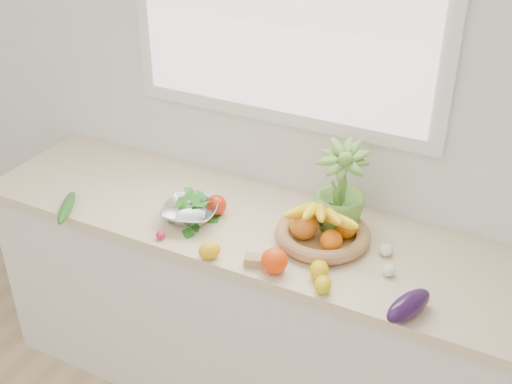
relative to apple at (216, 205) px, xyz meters
The scene contains 18 objects.
back_wall 0.53m from the apple, 68.16° to the left, with size 4.50×0.02×2.70m, color white.
counter_cabinet 0.53m from the apple, ahead, with size 2.20×0.58×0.86m, color silver.
countertop 0.14m from the apple, ahead, with size 2.24×0.62×0.04m, color beige.
orange_loose 0.43m from the apple, 32.10° to the right, with size 0.09×0.09×0.09m, color #FD4008.
lemon_a 0.61m from the apple, 24.43° to the right, with size 0.06×0.07×0.06m, color #DCBC0B.
lemon_b 0.29m from the apple, 64.26° to the right, with size 0.07×0.08×0.07m, color #F4B20D.
lemon_c 0.55m from the apple, 20.18° to the right, with size 0.07×0.08×0.07m, color gold.
apple is the anchor object (origin of this frame).
ginger 0.38m from the apple, 35.51° to the right, with size 0.11×0.05×0.04m, color tan.
garlic_a 0.73m from the apple, ahead, with size 0.05×0.05×0.04m, color white.
garlic_b 0.68m from the apple, ahead, with size 0.05×0.05×0.04m, color white.
garlic_c 0.35m from the apple, 27.73° to the right, with size 0.05×0.05×0.04m, color white.
eggplant 0.87m from the apple, 15.79° to the right, with size 0.08×0.20×0.08m, color #260E36.
cucumber 0.60m from the apple, 153.83° to the right, with size 0.04×0.24×0.04m, color #1E5619.
radish 0.27m from the apple, 111.43° to the right, with size 0.03×0.03×0.03m, color #D51A45.
potted_herb 0.50m from the apple, 13.98° to the left, with size 0.20×0.20×0.36m, color #639736.
fruit_basket 0.44m from the apple, ahead, with size 0.46×0.46×0.18m.
colander_with_spinach 0.11m from the apple, 123.75° to the right, with size 0.27×0.27×0.12m.
Camera 1 is at (1.00, 0.11, 2.27)m, focal length 45.00 mm.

